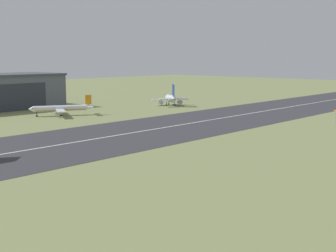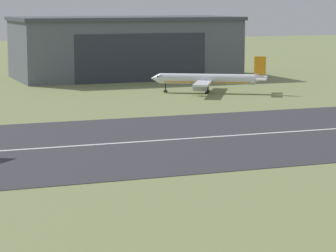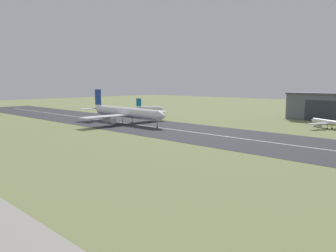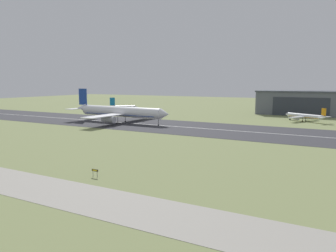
{
  "view_description": "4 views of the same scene",
  "coord_description": "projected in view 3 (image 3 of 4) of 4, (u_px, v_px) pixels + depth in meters",
  "views": [
    {
      "loc": [
        -95.91,
        22.2,
        23.04
      ],
      "look_at": [
        -7.75,
        102.05,
        5.39
      ],
      "focal_mm": 50.0,
      "sensor_mm": 36.0,
      "label": 1
    },
    {
      "loc": [
        -57.21,
        22.2,
        19.19
      ],
      "look_at": [
        -26.93,
        100.82,
        6.03
      ],
      "focal_mm": 85.0,
      "sensor_mm": 36.0,
      "label": 2
    },
    {
      "loc": [
        60.08,
        15.73,
        21.21
      ],
      "look_at": [
        -19.54,
        99.86,
        5.89
      ],
      "focal_mm": 35.0,
      "sensor_mm": 36.0,
      "label": 3
    },
    {
      "loc": [
        30.56,
        -13.13,
        21.25
      ],
      "look_at": [
        -28.14,
        94.64,
        4.65
      ],
      "focal_mm": 35.0,
      "sensor_mm": 36.0,
      "label": 4
    }
  ],
  "objects": [
    {
      "name": "runway_centreline",
      "position": [
        252.0,
        140.0,
        122.22
      ],
      "size": [
        439.17,
        0.7,
        0.01
      ],
      "primitive_type": "cube",
      "color": "silver",
      "rests_on": "runway_strip"
    },
    {
      "name": "runway_strip",
      "position": [
        252.0,
        140.0,
        122.23
      ],
      "size": [
        487.97,
        44.44,
        0.06
      ],
      "primitive_type": "cube",
      "color": "#333338",
      "rests_on": "ground_plane"
    },
    {
      "name": "airplane_parked_west",
      "position": [
        330.0,
        123.0,
        151.23
      ],
      "size": [
        24.38,
        20.62,
        7.91
      ],
      "color": "silver",
      "rests_on": "ground_plane"
    },
    {
      "name": "ground_plane",
      "position": [
        119.0,
        173.0,
        77.32
      ],
      "size": [
        727.97,
        727.97,
        0.0
      ],
      "primitive_type": "plane",
      "color": "#7A8451"
    },
    {
      "name": "airplane_landing",
      "position": [
        126.0,
        113.0,
        171.08
      ],
      "size": [
        59.75,
        53.07,
        17.48
      ],
      "color": "white",
      "rests_on": "ground_plane"
    },
    {
      "name": "airplane_parked_centre",
      "position": [
        150.0,
        109.0,
        227.36
      ],
      "size": [
        21.48,
        19.69,
        10.42
      ],
      "color": "white",
      "rests_on": "ground_plane"
    }
  ]
}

